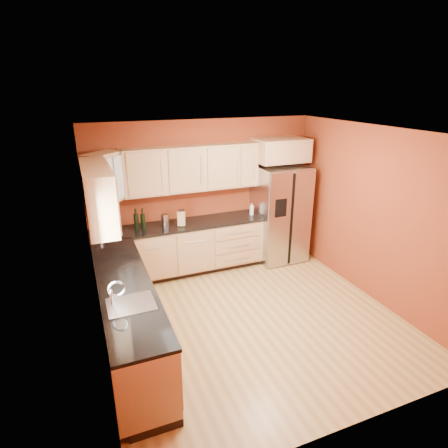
{
  "coord_description": "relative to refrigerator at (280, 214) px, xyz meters",
  "views": [
    {
      "loc": [
        -2.05,
        -4.08,
        3.14
      ],
      "look_at": [
        -0.05,
        0.9,
        1.13
      ],
      "focal_mm": 30.0,
      "sensor_mm": 36.0,
      "label": 1
    }
  ],
  "objects": [
    {
      "name": "wall_back",
      "position": [
        -1.35,
        0.38,
        0.41
      ],
      "size": [
        4.0,
        0.04,
        2.6
      ],
      "primitive_type": "cube",
      "color": "maroon",
      "rests_on": "floor"
    },
    {
      "name": "over_fridge_cabinet",
      "position": [
        0.0,
        0.07,
        1.16
      ],
      "size": [
        0.92,
        0.6,
        0.4
      ],
      "primitive_type": "cube",
      "color": "tan",
      "rests_on": "wall_back"
    },
    {
      "name": "canister_right",
      "position": [
        -2.14,
        0.06,
        0.13
      ],
      "size": [
        0.14,
        0.14,
        0.21
      ],
      "primitive_type": "cylinder",
      "rotation": [
        0.0,
        0.0,
        -0.13
      ],
      "color": "#A9AAAE",
      "rests_on": "countertop_back"
    },
    {
      "name": "wall_front",
      "position": [
        -1.35,
        -3.62,
        0.41
      ],
      "size": [
        4.0,
        0.04,
        2.6
      ],
      "primitive_type": "cube",
      "color": "maroon",
      "rests_on": "floor"
    },
    {
      "name": "window",
      "position": [
        -3.33,
        -2.12,
        0.66
      ],
      "size": [
        0.03,
        0.9,
        1.0
      ],
      "primitive_type": "cube",
      "color": "white",
      "rests_on": "wall_left"
    },
    {
      "name": "base_cabinets_left",
      "position": [
        -3.05,
        -1.62,
        -0.45
      ],
      "size": [
        0.6,
        2.8,
        0.88
      ],
      "primitive_type": "cube",
      "color": "tan",
      "rests_on": "floor"
    },
    {
      "name": "canister_left",
      "position": [
        -3.2,
        0.07,
        0.13
      ],
      "size": [
        0.14,
        0.14,
        0.21
      ],
      "primitive_type": "cylinder",
      "rotation": [
        0.0,
        0.0,
        -0.13
      ],
      "color": "#A9AAAE",
      "rests_on": "countertop_back"
    },
    {
      "name": "wall_left",
      "position": [
        -3.35,
        -1.62,
        0.41
      ],
      "size": [
        0.04,
        4.0,
        2.6
      ],
      "primitive_type": "cube",
      "color": "maroon",
      "rests_on": "floor"
    },
    {
      "name": "wall_right",
      "position": [
        0.65,
        -1.62,
        0.41
      ],
      "size": [
        0.04,
        4.0,
        2.6
      ],
      "primitive_type": "cube",
      "color": "maroon",
      "rests_on": "floor"
    },
    {
      "name": "upper_cabinets_back",
      "position": [
        -1.6,
        0.21,
        0.94
      ],
      "size": [
        2.3,
        0.33,
        0.75
      ],
      "primitive_type": "cube",
      "color": "tan",
      "rests_on": "wall_back"
    },
    {
      "name": "knife_block",
      "position": [
        -1.87,
        0.0,
        0.15
      ],
      "size": [
        0.15,
        0.15,
        0.24
      ],
      "primitive_type": "cube",
      "rotation": [
        0.0,
        0.0,
        -0.36
      ],
      "color": "tan",
      "rests_on": "countertop_back"
    },
    {
      "name": "floor",
      "position": [
        -1.35,
        -1.62,
        -0.89
      ],
      "size": [
        4.0,
        4.0,
        0.0
      ],
      "primitive_type": "plane",
      "color": "#9F763D",
      "rests_on": "ground"
    },
    {
      "name": "corner_upper_cabinet",
      "position": [
        -3.02,
        0.04,
        0.94
      ],
      "size": [
        0.67,
        0.67,
        0.75
      ],
      "primitive_type": "cube",
      "rotation": [
        0.0,
        0.0,
        0.79
      ],
      "color": "tan",
      "rests_on": "wall_back"
    },
    {
      "name": "base_cabinets_back",
      "position": [
        -1.9,
        0.07,
        -0.45
      ],
      "size": [
        2.9,
        0.6,
        0.88
      ],
      "primitive_type": "cube",
      "color": "tan",
      "rests_on": "floor"
    },
    {
      "name": "soap_dispenser",
      "position": [
        -0.55,
        0.06,
        0.14
      ],
      "size": [
        0.08,
        0.08,
        0.21
      ],
      "primitive_type": "cylinder",
      "rotation": [
        0.0,
        0.0,
        0.11
      ],
      "color": "white",
      "rests_on": "countertop_back"
    },
    {
      "name": "countertop_left",
      "position": [
        -3.04,
        -1.62,
        0.01
      ],
      "size": [
        0.62,
        2.8,
        0.04
      ],
      "primitive_type": "cube",
      "color": "black",
      "rests_on": "base_cabinets_left"
    },
    {
      "name": "sink_faucet",
      "position": [
        -3.04,
        -2.12,
        0.18
      ],
      "size": [
        0.5,
        0.42,
        0.3
      ],
      "primitive_type": null,
      "color": "silver",
      "rests_on": "countertop_left"
    },
    {
      "name": "refrigerator",
      "position": [
        0.0,
        0.0,
        0.0
      ],
      "size": [
        0.9,
        0.75,
        1.78
      ],
      "primitive_type": "cube",
      "color": "#A9AAAE",
      "rests_on": "floor"
    },
    {
      "name": "ceiling",
      "position": [
        -1.35,
        -1.62,
        1.71
      ],
      "size": [
        4.0,
        4.0,
        0.0
      ],
      "primitive_type": "plane",
      "color": "white",
      "rests_on": "wall_back"
    },
    {
      "name": "wine_bottle_a",
      "position": [
        -2.6,
        0.12,
        0.2
      ],
      "size": [
        0.1,
        0.1,
        0.34
      ],
      "primitive_type": null,
      "rotation": [
        0.0,
        0.0,
        0.27
      ],
      "color": "black",
      "rests_on": "countertop_back"
    },
    {
      "name": "countertop_back",
      "position": [
        -1.9,
        0.06,
        0.01
      ],
      "size": [
        2.9,
        0.62,
        0.04
      ],
      "primitive_type": "cube",
      "color": "black",
      "rests_on": "base_cabinets_back"
    },
    {
      "name": "upper_cabinets_left",
      "position": [
        -3.19,
        -0.9,
        0.94
      ],
      "size": [
        0.33,
        1.35,
        0.75
      ],
      "primitive_type": "cube",
      "color": "tan",
      "rests_on": "wall_left"
    },
    {
      "name": "wine_bottle_b",
      "position": [
        -2.5,
        0.07,
        0.21
      ],
      "size": [
        0.1,
        0.1,
        0.35
      ],
      "primitive_type": null,
      "rotation": [
        0.0,
        0.0,
        -0.37
      ],
      "color": "black",
      "rests_on": "countertop_back"
    }
  ]
}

